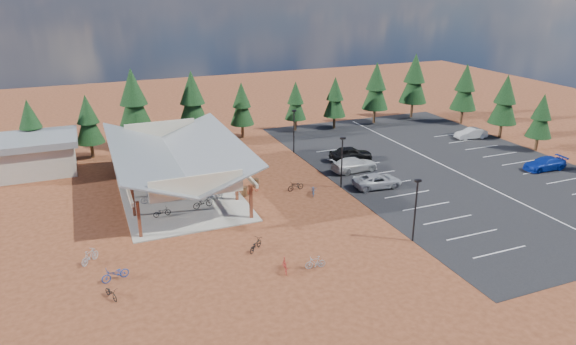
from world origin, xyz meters
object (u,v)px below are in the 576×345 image
(lamp_post_2, at_px, (294,128))
(bike_12, at_px, (255,245))
(bike_13, at_px, (315,262))
(bike_16, at_px, (296,186))
(bike_11, at_px, (285,265))
(car_9, at_px, (471,133))
(car_2, at_px, (378,181))
(bike_7, at_px, (201,164))
(bike_1, at_px, (150,197))
(bike_0, at_px, (162,212))
(car_4, at_px, (351,154))
(bike_15, at_px, (253,188))
(bike_8, at_px, (111,293))
(bike_4, at_px, (203,202))
(outbuilding, at_px, (23,156))
(trash_bin_1, at_px, (256,183))
(bike_3, at_px, (149,168))
(bike_pavilion, at_px, (176,154))
(trash_bin_0, at_px, (244,191))
(lamp_post_0, at_px, (416,206))
(bike_6, at_px, (199,175))
(bike_9, at_px, (90,256))
(bike_10, at_px, (115,274))
(car_3, at_px, (355,164))
(car_7, at_px, (545,164))
(bike_14, at_px, (313,190))

(lamp_post_2, distance_m, bike_12, 24.07)
(bike_13, height_order, bike_16, bike_13)
(bike_11, xyz_separation_m, car_9, (34.22, 20.99, 0.22))
(car_2, bearing_deg, bike_7, 55.86)
(bike_12, xyz_separation_m, bike_13, (3.08, -4.03, -0.01))
(lamp_post_2, xyz_separation_m, bike_1, (-17.92, -9.03, -2.32))
(bike_0, distance_m, car_4, 23.26)
(bike_15, distance_m, car_4, 14.03)
(bike_0, xyz_separation_m, bike_8, (-4.99, -11.00, -0.10))
(bike_0, distance_m, bike_4, 3.70)
(outbuilding, height_order, bike_13, outbuilding)
(bike_13, bearing_deg, bike_8, -89.80)
(trash_bin_1, bearing_deg, car_9, 9.76)
(bike_1, relative_size, bike_3, 1.02)
(bike_pavilion, height_order, trash_bin_0, bike_pavilion)
(bike_8, distance_m, bike_16, 21.79)
(car_9, bearing_deg, trash_bin_0, -71.69)
(lamp_post_0, xyz_separation_m, bike_16, (-4.40, 13.01, -2.52))
(outbuilding, height_order, bike_3, outbuilding)
(bike_11, bearing_deg, bike_12, 119.01)
(bike_1, bearing_deg, bike_4, -124.81)
(bike_6, relative_size, bike_12, 1.08)
(outbuilding, xyz_separation_m, bike_15, (20.58, -14.04, -1.54))
(bike_12, bearing_deg, bike_16, -81.76)
(outbuilding, bearing_deg, car_9, -8.08)
(bike_3, height_order, bike_13, bike_3)
(bike_6, relative_size, bike_9, 1.09)
(outbuilding, xyz_separation_m, bike_13, (20.23, -28.83, -1.57))
(bike_10, height_order, bike_15, bike_10)
(bike_13, height_order, car_3, car_3)
(outbuilding, relative_size, car_7, 2.32)
(bike_8, relative_size, bike_12, 0.87)
(bike_4, relative_size, car_2, 0.39)
(bike_3, height_order, car_4, car_4)
(bike_3, relative_size, bike_6, 0.95)
(bike_7, distance_m, car_3, 16.52)
(bike_11, bearing_deg, bike_6, 109.25)
(trash_bin_1, height_order, bike_8, trash_bin_1)
(bike_pavilion, relative_size, bike_12, 11.01)
(bike_8, bearing_deg, bike_7, 41.47)
(car_4, bearing_deg, bike_10, 129.84)
(bike_15, height_order, car_3, car_3)
(bike_pavilion, xyz_separation_m, bike_12, (3.15, -13.80, -3.36))
(bike_6, height_order, car_3, car_3)
(bike_14, height_order, bike_15, bike_15)
(lamp_post_0, xyz_separation_m, trash_bin_1, (-7.72, 15.23, -2.53))
(bike_10, bearing_deg, lamp_post_0, 67.05)
(trash_bin_0, bearing_deg, car_2, -13.02)
(bike_16, bearing_deg, car_4, 112.44)
(bike_1, bearing_deg, car_9, -83.27)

